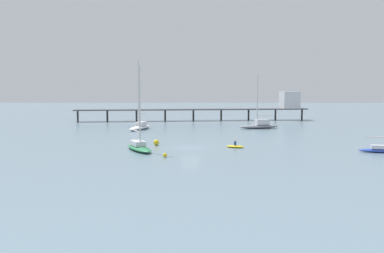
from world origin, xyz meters
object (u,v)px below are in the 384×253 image
(sailboat_white, at_px, (140,126))
(dinghy_yellow, at_px, (235,146))
(mooring_buoy_far, at_px, (156,142))
(sailboat_blue, at_px, (383,148))
(sailboat_green, at_px, (139,146))
(pier, at_px, (247,104))
(mooring_buoy_mid, at_px, (165,155))
(sailboat_gray, at_px, (260,125))

(sailboat_white, distance_m, dinghy_yellow, 33.48)
(sailboat_white, bearing_deg, mooring_buoy_far, -77.10)
(sailboat_blue, bearing_deg, sailboat_green, 177.16)
(pier, bearing_deg, dinghy_yellow, -98.50)
(sailboat_blue, relative_size, sailboat_white, 0.64)
(mooring_buoy_mid, bearing_deg, mooring_buoy_far, 100.72)
(sailboat_blue, distance_m, mooring_buoy_mid, 29.89)
(sailboat_white, distance_m, mooring_buoy_mid, 38.29)
(mooring_buoy_mid, xyz_separation_m, mooring_buoy_far, (-2.19, 11.56, 0.17))
(mooring_buoy_mid, bearing_deg, sailboat_green, 124.59)
(pier, distance_m, sailboat_blue, 61.60)
(sailboat_blue, relative_size, sailboat_green, 0.79)
(pier, bearing_deg, mooring_buoy_far, -110.88)
(sailboat_white, height_order, sailboat_gray, sailboat_white)
(sailboat_white, bearing_deg, dinghy_yellow, -57.68)
(dinghy_yellow, relative_size, mooring_buoy_far, 3.41)
(pier, xyz_separation_m, sailboat_white, (-26.20, -27.29, -3.60))
(dinghy_yellow, xyz_separation_m, mooring_buoy_far, (-11.97, 2.43, 0.24))
(sailboat_white, relative_size, dinghy_yellow, 4.83)
(dinghy_yellow, xyz_separation_m, mooring_buoy_mid, (-9.79, -9.13, 0.07))
(pier, height_order, sailboat_white, sailboat_white)
(sailboat_green, relative_size, mooring_buoy_far, 13.40)
(sailboat_gray, relative_size, dinghy_yellow, 3.87)
(dinghy_yellow, bearing_deg, mooring_buoy_far, 168.52)
(pier, xyz_separation_m, mooring_buoy_far, (-20.28, -53.15, -3.95))
(dinghy_yellow, height_order, mooring_buoy_mid, dinghy_yellow)
(mooring_buoy_far, bearing_deg, mooring_buoy_mid, -79.28)
(sailboat_green, bearing_deg, pier, 69.29)
(pier, xyz_separation_m, mooring_buoy_mid, (-18.09, -64.71, -4.12))
(sailboat_green, xyz_separation_m, sailboat_gray, (22.00, 33.78, 0.14))
(mooring_buoy_far, bearing_deg, sailboat_blue, -12.87)
(pier, bearing_deg, sailboat_green, -110.71)
(sailboat_blue, height_order, sailboat_gray, sailboat_gray)
(sailboat_gray, distance_m, mooring_buoy_mid, 43.59)
(sailboat_blue, xyz_separation_m, sailboat_green, (-33.69, 1.67, 0.07))
(pier, height_order, sailboat_blue, sailboat_blue)
(dinghy_yellow, bearing_deg, mooring_buoy_mid, -137.00)
(sailboat_blue, distance_m, dinghy_yellow, 20.37)
(sailboat_white, relative_size, mooring_buoy_mid, 26.76)
(pier, distance_m, sailboat_gray, 25.21)
(pier, xyz_separation_m, sailboat_gray, (-0.20, -24.96, -3.58))
(sailboat_green, distance_m, sailboat_gray, 40.31)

